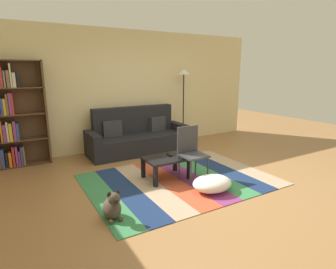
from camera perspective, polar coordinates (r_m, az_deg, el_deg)
The scene contains 11 objects.
ground_plane at distance 4.68m, azimuth 5.21°, elevation -9.50°, with size 14.00×14.00×0.00m, color #9E7042.
back_wall at distance 6.57m, azimuth -7.67°, elevation 9.15°, with size 6.80×0.10×2.70m, color beige.
rug at distance 4.69m, azimuth 2.39°, elevation -9.34°, with size 3.01×2.20×0.01m.
couch at distance 6.21m, azimuth -6.27°, elevation -0.52°, with size 2.26×0.80×1.00m.
bookshelf at distance 5.87m, azimuth -29.33°, elevation 3.39°, with size 0.90×0.28×2.00m.
coffee_table at distance 4.64m, azimuth -0.42°, elevation -5.55°, with size 0.72×0.53×0.37m.
pouf at distance 4.28m, azimuth 9.16°, elevation -10.00°, with size 0.63×0.50×0.23m, color white.
dog at distance 3.56m, azimuth -11.49°, elevation -14.53°, with size 0.22×0.35×0.40m.
standing_lamp at distance 6.82m, azimuth 3.28°, elevation 10.98°, with size 0.32×0.32×1.84m.
tv_remote at distance 4.72m, azimuth 0.32°, elevation -4.23°, with size 0.04×0.15×0.02m, color black.
folding_chair at distance 4.57m, azimuth 4.72°, elevation -2.95°, with size 0.40×0.40×0.90m.
Camera 1 is at (-2.53, -3.50, 1.80)m, focal length 29.31 mm.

